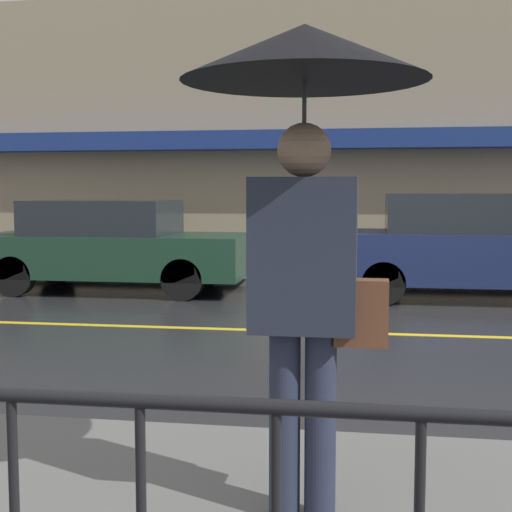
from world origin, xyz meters
name	(u,v)px	position (x,y,z in m)	size (l,w,h in m)	color
ground_plane	(403,335)	(0.00, 0.00, 0.00)	(80.00, 80.00, 0.00)	#262628
sidewalk_far	(390,279)	(0.00, 4.65, 0.06)	(28.00, 1.68, 0.13)	#60605E
lane_marking	(403,334)	(0.00, 0.00, 0.00)	(25.20, 0.12, 0.01)	gold
building_storefront	(391,134)	(0.00, 5.61, 2.71)	(28.00, 0.85, 5.43)	gray
pedestrian	(305,134)	(-0.70, -5.02, 1.89)	(1.10, 1.10, 2.24)	#23283D
car_dark_green	(111,245)	(-4.56, 2.90, 0.76)	(4.37, 1.77, 1.49)	#193828
car_navy	(469,247)	(1.11, 2.90, 0.80)	(4.30, 1.70, 1.61)	#19234C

